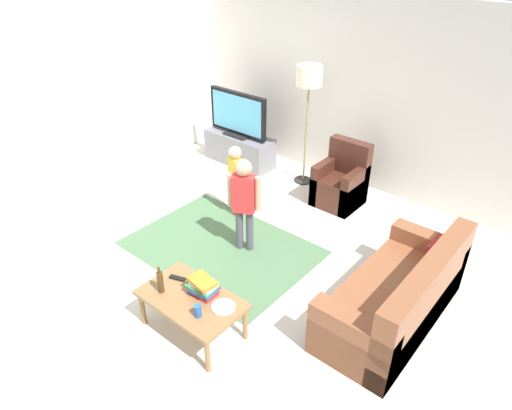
# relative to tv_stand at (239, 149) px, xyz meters

# --- Properties ---
(ground) EXTENTS (7.80, 7.80, 0.00)m
(ground) POSITION_rel_tv_stand_xyz_m (1.78, -2.30, -0.24)
(ground) COLOR beige
(wall_back) EXTENTS (6.00, 0.12, 2.70)m
(wall_back) POSITION_rel_tv_stand_xyz_m (1.78, 0.70, 1.11)
(wall_back) COLOR silver
(wall_back) RESTS_ON ground
(wall_left) EXTENTS (0.12, 6.00, 2.70)m
(wall_left) POSITION_rel_tv_stand_xyz_m (-1.22, -2.30, 1.11)
(wall_left) COLOR silver
(wall_left) RESTS_ON ground
(area_rug) EXTENTS (2.20, 1.60, 0.01)m
(area_rug) POSITION_rel_tv_stand_xyz_m (1.42, -1.93, -0.24)
(area_rug) COLOR #4C724C
(area_rug) RESTS_ON ground
(tv_stand) EXTENTS (1.20, 0.44, 0.50)m
(tv_stand) POSITION_rel_tv_stand_xyz_m (0.00, 0.00, 0.00)
(tv_stand) COLOR slate
(tv_stand) RESTS_ON ground
(tv) EXTENTS (1.10, 0.28, 0.71)m
(tv) POSITION_rel_tv_stand_xyz_m (0.00, -0.02, 0.60)
(tv) COLOR black
(tv) RESTS_ON tv_stand
(couch) EXTENTS (0.80, 1.80, 0.86)m
(couch) POSITION_rel_tv_stand_xyz_m (3.62, -1.70, 0.05)
(couch) COLOR brown
(couch) RESTS_ON ground
(armchair) EXTENTS (0.60, 0.60, 0.90)m
(armchair) POSITION_rel_tv_stand_xyz_m (1.96, -0.04, 0.05)
(armchair) COLOR #472319
(armchair) RESTS_ON ground
(floor_lamp) EXTENTS (0.36, 0.36, 1.78)m
(floor_lamp) POSITION_rel_tv_stand_xyz_m (1.19, 0.15, 1.30)
(floor_lamp) COLOR #262626
(floor_lamp) RESTS_ON ground
(child_near_tv) EXTENTS (0.32, 0.19, 1.01)m
(child_near_tv) POSITION_rel_tv_stand_xyz_m (1.05, -1.24, 0.36)
(child_near_tv) COLOR orange
(child_near_tv) RESTS_ON ground
(child_center) EXTENTS (0.37, 0.24, 1.20)m
(child_center) POSITION_rel_tv_stand_xyz_m (1.65, -1.75, 0.48)
(child_center) COLOR #4C4C59
(child_center) RESTS_ON ground
(coffee_table) EXTENTS (1.00, 0.60, 0.42)m
(coffee_table) POSITION_rel_tv_stand_xyz_m (2.15, -3.08, 0.13)
(coffee_table) COLOR olive
(coffee_table) RESTS_ON ground
(book_stack) EXTENTS (0.30, 0.24, 0.18)m
(book_stack) POSITION_rel_tv_stand_xyz_m (2.21, -2.97, 0.26)
(book_stack) COLOR red
(book_stack) RESTS_ON coffee_table
(bottle) EXTENTS (0.06, 0.06, 0.29)m
(bottle) POSITION_rel_tv_stand_xyz_m (1.87, -3.20, 0.30)
(bottle) COLOR #4C3319
(bottle) RESTS_ON coffee_table
(tv_remote) EXTENTS (0.18, 0.10, 0.02)m
(tv_remote) POSITION_rel_tv_stand_xyz_m (1.85, -2.98, 0.19)
(tv_remote) COLOR black
(tv_remote) RESTS_ON coffee_table
(soda_can) EXTENTS (0.07, 0.07, 0.12)m
(soda_can) POSITION_rel_tv_stand_xyz_m (2.37, -3.20, 0.24)
(soda_can) COLOR #2659B2
(soda_can) RESTS_ON coffee_table
(plate) EXTENTS (0.22, 0.22, 0.02)m
(plate) POSITION_rel_tv_stand_xyz_m (2.47, -2.98, 0.18)
(plate) COLOR white
(plate) RESTS_ON coffee_table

